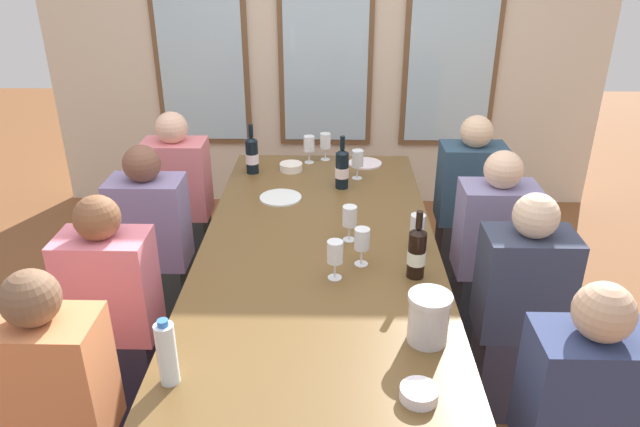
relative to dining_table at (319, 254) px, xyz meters
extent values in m
plane|color=brown|center=(0.00, 0.00, -0.68)|extent=(12.00, 12.00, 0.00)
cube|color=beige|center=(0.00, 2.16, 0.77)|extent=(4.30, 0.06, 2.90)
cube|color=brown|center=(-0.95, 2.12, 0.77)|extent=(0.72, 0.03, 1.88)
cube|color=silver|center=(-0.95, 2.10, 0.77)|extent=(0.64, 0.01, 1.80)
cube|color=brown|center=(0.00, 2.12, 0.77)|extent=(0.72, 0.03, 1.88)
cube|color=silver|center=(0.00, 2.10, 0.77)|extent=(0.64, 0.01, 1.80)
cube|color=brown|center=(0.95, 2.12, 0.77)|extent=(0.72, 0.03, 1.88)
cube|color=silver|center=(0.95, 2.10, 0.77)|extent=(0.64, 0.01, 1.80)
cube|color=brown|center=(0.00, 0.00, 0.04)|extent=(1.10, 2.40, 0.04)
cube|color=brown|center=(-0.46, 1.10, -0.33)|extent=(0.07, 0.07, 0.70)
cube|color=brown|center=(0.46, 1.10, -0.33)|extent=(0.07, 0.07, 0.70)
cylinder|color=white|center=(0.26, 1.05, 0.07)|extent=(0.21, 0.21, 0.01)
cylinder|color=white|center=(-0.22, 0.50, 0.07)|extent=(0.23, 0.23, 0.01)
cylinder|color=silver|center=(0.40, -0.73, 0.15)|extent=(0.14, 0.14, 0.17)
cylinder|color=silver|center=(0.40, -0.73, 0.24)|extent=(0.16, 0.16, 0.02)
cylinder|color=black|center=(0.11, 0.67, 0.17)|extent=(0.08, 0.07, 0.21)
cone|color=black|center=(0.11, 0.67, 0.28)|extent=(0.08, 0.07, 0.02)
cylinder|color=black|center=(0.11, 0.67, 0.33)|extent=(0.03, 0.03, 0.08)
cylinder|color=silver|center=(0.11, 0.67, 0.16)|extent=(0.08, 0.08, 0.06)
cylinder|color=black|center=(0.41, -0.29, 0.16)|extent=(0.07, 0.07, 0.20)
cone|color=black|center=(0.41, -0.29, 0.28)|extent=(0.07, 0.07, 0.02)
cylinder|color=black|center=(0.41, -0.29, 0.33)|extent=(0.03, 0.03, 0.08)
cylinder|color=silver|center=(0.41, -0.29, 0.15)|extent=(0.08, 0.08, 0.06)
cylinder|color=black|center=(-0.42, 0.89, 0.16)|extent=(0.07, 0.07, 0.20)
cone|color=black|center=(-0.42, 0.89, 0.28)|extent=(0.07, 0.07, 0.02)
cylinder|color=black|center=(-0.42, 0.89, 0.33)|extent=(0.03, 0.03, 0.08)
cylinder|color=white|center=(-0.42, 0.89, 0.15)|extent=(0.08, 0.08, 0.06)
cylinder|color=white|center=(-0.19, 0.92, 0.09)|extent=(0.14, 0.14, 0.05)
cylinder|color=white|center=(0.34, -1.03, 0.08)|extent=(0.12, 0.12, 0.04)
cylinder|color=white|center=(-0.46, -0.96, 0.17)|extent=(0.06, 0.06, 0.22)
cylinder|color=blue|center=(-0.46, -0.96, 0.29)|extent=(0.04, 0.04, 0.02)
cylinder|color=white|center=(-0.09, 1.06, 0.06)|extent=(0.06, 0.06, 0.00)
cylinder|color=white|center=(-0.09, 1.06, 0.10)|extent=(0.01, 0.01, 0.07)
cylinder|color=white|center=(-0.09, 1.06, 0.19)|extent=(0.07, 0.07, 0.09)
cylinder|color=white|center=(0.14, 0.03, 0.06)|extent=(0.06, 0.06, 0.00)
cylinder|color=white|center=(0.14, 0.03, 0.10)|extent=(0.01, 0.01, 0.07)
cylinder|color=white|center=(0.14, 0.03, 0.19)|extent=(0.07, 0.07, 0.09)
cylinder|color=#590C19|center=(0.14, 0.03, 0.15)|extent=(0.06, 0.06, 0.02)
cylinder|color=white|center=(0.07, -0.32, 0.06)|extent=(0.06, 0.06, 0.00)
cylinder|color=white|center=(0.07, -0.32, 0.10)|extent=(0.01, 0.01, 0.07)
cylinder|color=white|center=(0.07, -0.32, 0.19)|extent=(0.07, 0.07, 0.09)
cylinder|color=white|center=(0.19, -0.20, 0.06)|extent=(0.06, 0.06, 0.00)
cylinder|color=white|center=(0.19, -0.20, 0.10)|extent=(0.01, 0.01, 0.07)
cylinder|color=white|center=(0.19, -0.20, 0.19)|extent=(0.07, 0.07, 0.09)
cylinder|color=maroon|center=(0.19, -0.20, 0.16)|extent=(0.06, 0.06, 0.04)
cylinder|color=white|center=(0.01, 1.12, 0.06)|extent=(0.06, 0.06, 0.00)
cylinder|color=white|center=(0.01, 1.12, 0.10)|extent=(0.01, 0.01, 0.07)
cylinder|color=white|center=(0.01, 1.12, 0.19)|extent=(0.07, 0.07, 0.09)
cylinder|color=maroon|center=(0.01, 1.12, 0.16)|extent=(0.06, 0.06, 0.03)
cylinder|color=white|center=(0.45, -0.06, 0.06)|extent=(0.06, 0.06, 0.00)
cylinder|color=white|center=(0.45, -0.06, 0.10)|extent=(0.01, 0.01, 0.07)
cylinder|color=white|center=(0.45, -0.06, 0.19)|extent=(0.07, 0.07, 0.09)
cylinder|color=white|center=(0.21, 0.81, 0.06)|extent=(0.06, 0.06, 0.00)
cylinder|color=white|center=(0.21, 0.81, 0.10)|extent=(0.01, 0.01, 0.07)
cylinder|color=white|center=(0.21, 0.81, 0.19)|extent=(0.07, 0.07, 0.09)
cube|color=#2B283F|center=(-0.89, -0.32, -0.45)|extent=(0.32, 0.24, 0.45)
cube|color=pink|center=(-0.89, -0.32, 0.01)|extent=(0.38, 0.24, 0.48)
sphere|color=brown|center=(-0.89, -0.32, 0.34)|extent=(0.19, 0.19, 0.19)
cube|color=#343444|center=(0.89, -0.26, -0.45)|extent=(0.32, 0.24, 0.45)
cube|color=#353B51|center=(0.89, -0.26, 0.01)|extent=(0.38, 0.24, 0.48)
sphere|color=beige|center=(0.89, -0.26, 0.34)|extent=(0.19, 0.19, 0.19)
cube|color=#DF8250|center=(-0.89, -0.91, 0.01)|extent=(0.38, 0.24, 0.48)
sphere|color=brown|center=(-0.89, -0.91, 0.34)|extent=(0.19, 0.19, 0.19)
cube|color=navy|center=(0.89, -0.94, 0.01)|extent=(0.38, 0.24, 0.48)
sphere|color=tan|center=(0.89, -0.94, 0.34)|extent=(0.19, 0.19, 0.19)
cube|color=#2E3736|center=(-0.89, 0.30, -0.45)|extent=(0.32, 0.24, 0.45)
cube|color=#8B7BAF|center=(-0.89, 0.30, 0.01)|extent=(0.38, 0.24, 0.48)
sphere|color=brown|center=(-0.89, 0.30, 0.34)|extent=(0.19, 0.19, 0.19)
cube|color=#282E39|center=(0.89, 0.25, -0.45)|extent=(0.32, 0.24, 0.45)
cube|color=#827CAC|center=(0.89, 0.25, 0.01)|extent=(0.38, 0.24, 0.48)
sphere|color=beige|center=(0.89, 0.25, 0.34)|extent=(0.19, 0.19, 0.19)
cube|color=#2D3436|center=(-0.89, 0.90, -0.45)|extent=(0.32, 0.24, 0.45)
cube|color=pink|center=(-0.89, 0.90, 0.01)|extent=(0.38, 0.24, 0.48)
sphere|color=beige|center=(-0.89, 0.90, 0.34)|extent=(0.19, 0.19, 0.19)
cube|color=#2F2E32|center=(0.89, 0.86, -0.45)|extent=(0.32, 0.24, 0.45)
cube|color=#2D4962|center=(0.89, 0.86, 0.01)|extent=(0.38, 0.24, 0.48)
sphere|color=beige|center=(0.89, 0.86, 0.34)|extent=(0.19, 0.19, 0.19)
camera|label=1|loc=(0.06, -2.47, 1.39)|focal=33.41mm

